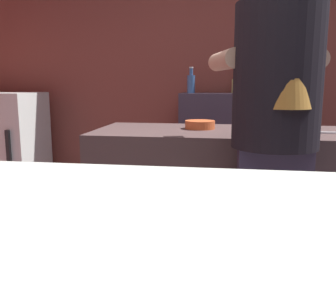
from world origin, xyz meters
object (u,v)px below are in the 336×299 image
chefs_knife (322,133)px  bottle_soy (256,82)px  bartender (275,132)px  bottle_vinegar (235,85)px  bottle_hot_sauce (191,83)px  mini_fridge (3,153)px  mixing_bowl (200,125)px

chefs_knife → bottle_soy: (-0.23, 1.26, 0.26)m
bartender → bottle_vinegar: bearing=-10.3°
bartender → bottle_soy: (0.05, 1.67, 0.21)m
bottle_hot_sauce → mini_fridge: bearing=-177.2°
bottle_hot_sauce → bottle_vinegar: 0.42m
chefs_knife → bottle_vinegar: bottle_vinegar is taller
mixing_bowl → bottle_vinegar: (0.22, 1.32, 0.21)m
chefs_knife → bottle_vinegar: bearing=103.2°
mini_fridge → bartender: bearing=-35.3°
bartender → mixing_bowl: bartender is taller
bartender → chefs_knife: (0.28, 0.41, -0.05)m
bartender → bottle_vinegar: size_ratio=9.59×
bartender → chefs_knife: bartender is taller
bartender → bottle_hot_sauce: 1.71m
mini_fridge → mixing_bowl: bearing=-29.4°
mini_fridge → chefs_knife: (2.47, -1.14, 0.39)m
bottle_soy → bottle_vinegar: (-0.16, 0.16, -0.03)m
bottle_vinegar → bottle_hot_sauce: bearing=-153.3°
mixing_bowl → bottle_soy: size_ratio=0.66×
chefs_knife → bottle_hot_sauce: 1.47m
bottle_vinegar → mixing_bowl: bearing=-99.4°
mixing_bowl → bottle_soy: bottle_soy is taller
bartender → bottle_vinegar: (-0.11, 1.82, 0.18)m
mixing_bowl → bottle_soy: (0.38, 1.16, 0.24)m
bartender → bottle_hot_sauce: (-0.48, 1.63, 0.19)m
bottle_soy → mixing_bowl: bearing=-108.1°
mini_fridge → bartender: bartender is taller
bottle_hot_sauce → bottle_vinegar: bearing=26.7°
mixing_bowl → bottle_vinegar: size_ratio=0.92×
chefs_knife → bottle_soy: bottle_soy is taller
chefs_knife → bottle_soy: size_ratio=0.97×
bartender → mixing_bowl: (-0.33, 0.50, -0.03)m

